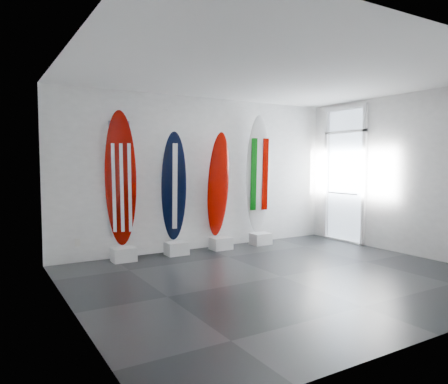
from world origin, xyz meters
TOP-DOWN VIEW (x-y plane):
  - floor at (0.00, 0.00)m, footprint 6.00×6.00m
  - ceiling at (0.00, 0.00)m, footprint 6.00×6.00m
  - wall_back at (0.00, 2.50)m, footprint 6.00×0.00m
  - wall_front at (0.00, -2.50)m, footprint 6.00×0.00m
  - wall_left at (-3.00, 0.00)m, footprint 0.00×5.00m
  - wall_right at (3.00, 0.00)m, footprint 0.00×5.00m
  - display_block_usa at (-1.74, 2.18)m, footprint 0.40×0.30m
  - surfboard_usa at (-1.74, 2.28)m, footprint 0.63×0.51m
  - display_block_navy at (-0.73, 2.18)m, footprint 0.40×0.30m
  - surfboard_navy at (-0.73, 2.28)m, footprint 0.56×0.50m
  - display_block_swiss at (0.23, 2.18)m, footprint 0.40×0.30m
  - surfboard_swiss at (0.23, 2.28)m, footprint 0.48×0.35m
  - display_block_italy at (1.20, 2.18)m, footprint 0.40×0.30m
  - surfboard_italy at (1.20, 2.28)m, footprint 0.58×0.27m
  - wall_outlet at (-2.45, 2.48)m, footprint 0.09×0.02m
  - glass_door at (2.97, 1.55)m, footprint 0.12×1.16m
  - balcony at (4.30, 1.55)m, footprint 2.80×2.20m

SIDE VIEW (x-z plane):
  - floor at x=0.00m, z-range 0.00..0.00m
  - display_block_usa at x=-1.74m, z-range 0.00..0.24m
  - display_block_navy at x=-0.73m, z-range 0.00..0.24m
  - display_block_swiss at x=0.23m, z-range 0.00..0.24m
  - display_block_italy at x=1.20m, z-range 0.00..0.24m
  - wall_outlet at x=-2.45m, z-range 0.28..0.41m
  - balcony at x=4.30m, z-range -0.10..1.10m
  - surfboard_navy at x=-0.73m, z-range 0.23..2.29m
  - surfboard_swiss at x=0.23m, z-range 0.23..2.31m
  - surfboard_usa at x=-1.74m, z-range 0.24..2.61m
  - glass_door at x=2.97m, z-range 0.00..2.85m
  - surfboard_italy at x=1.20m, z-range 0.24..2.70m
  - wall_back at x=0.00m, z-range -1.50..4.50m
  - wall_front at x=0.00m, z-range -1.50..4.50m
  - wall_left at x=-3.00m, z-range -1.00..4.00m
  - wall_right at x=3.00m, z-range -1.00..4.00m
  - ceiling at x=0.00m, z-range 3.00..3.00m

